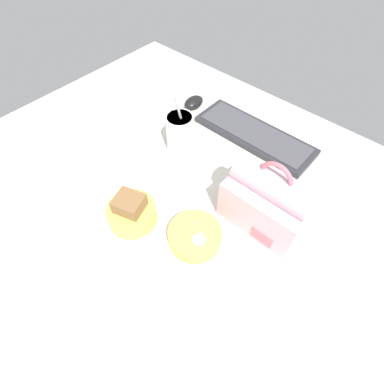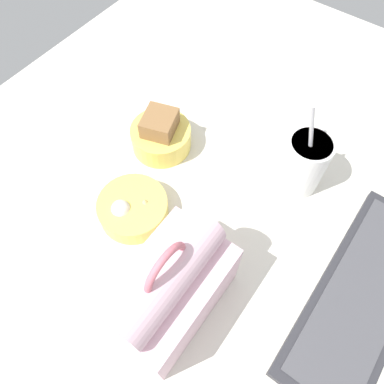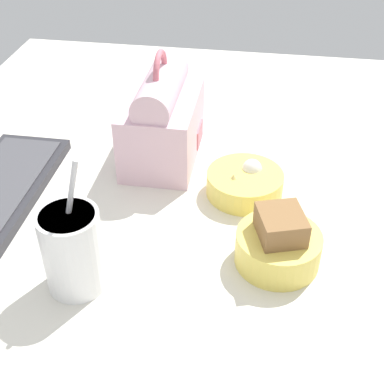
% 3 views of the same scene
% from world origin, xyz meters
% --- Properties ---
extents(desk_surface, '(1.40, 1.10, 0.02)m').
position_xyz_m(desk_surface, '(0.00, 0.00, 0.01)').
color(desk_surface, silver).
rests_on(desk_surface, ground).
extents(keyboard, '(0.38, 0.13, 0.02)m').
position_xyz_m(keyboard, '(-0.01, 0.32, 0.03)').
color(keyboard, '#2D2D33').
rests_on(keyboard, desk_surface).
extents(lunch_bag, '(0.20, 0.12, 0.20)m').
position_xyz_m(lunch_bag, '(0.18, 0.07, 0.10)').
color(lunch_bag, beige).
rests_on(lunch_bag, desk_surface).
extents(soup_cup, '(0.08, 0.08, 0.20)m').
position_xyz_m(soup_cup, '(-0.15, 0.13, 0.08)').
color(soup_cup, white).
rests_on(soup_cup, desk_surface).
extents(bento_bowl_sandwich, '(0.12, 0.12, 0.09)m').
position_xyz_m(bento_bowl_sandwich, '(-0.06, -0.14, 0.05)').
color(bento_bowl_sandwich, '#EFD65B').
rests_on(bento_bowl_sandwich, desk_surface).
extents(bento_bowl_snacks, '(0.13, 0.13, 0.05)m').
position_xyz_m(bento_bowl_snacks, '(0.09, -0.08, 0.04)').
color(bento_bowl_snacks, '#EFD65B').
rests_on(bento_bowl_snacks, desk_surface).
extents(computer_mouse, '(0.05, 0.08, 0.03)m').
position_xyz_m(computer_mouse, '(-0.25, 0.31, 0.04)').
color(computer_mouse, black).
rests_on(computer_mouse, desk_surface).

